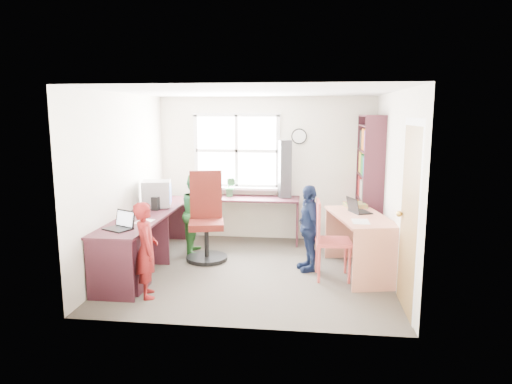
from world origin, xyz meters
The scene contains 19 objects.
room centered at (0.01, 0.10, 1.22)m, with size 3.64×3.44×2.44m.
l_desk centered at (-1.31, -0.28, 0.46)m, with size 2.38×2.95×0.75m.
right_desk centered at (1.41, 0.08, 0.57)m, with size 0.91×1.47×0.79m.
bookshelf centered at (1.65, 1.19, 1.00)m, with size 0.30×1.02×2.10m.
swivel_chair centered at (-0.76, 0.46, 0.55)m, with size 0.71×0.71×1.29m.
wooden_chair centered at (0.98, -0.16, 0.56)m, with size 0.47×0.47×1.03m.
crt_monitor centered at (-1.51, 0.48, 0.95)m, with size 0.48×0.45×0.40m.
laptop_left centered at (-1.52, -0.81, 0.80)m, with size 0.40×0.38×0.22m.
laptop_right centered at (1.39, 0.26, 0.84)m, with size 0.35×0.38×0.21m.
speaker_a centered at (-1.46, 0.28, 0.85)m, with size 0.11×0.11×0.19m.
speaker_b centered at (-1.46, 0.80, 0.84)m, with size 0.09×0.09×0.18m.
cd_tower centered at (0.33, 1.50, 1.22)m, with size 0.23×0.22×0.95m.
game_box centered at (1.39, 0.65, 0.82)m, with size 0.34×0.34×0.06m.
paper_a centered at (-1.37, -0.43, 0.75)m, with size 0.22×0.29×0.00m.
paper_b centered at (1.38, -0.27, 0.79)m, with size 0.21×0.30×0.00m.
potted_plant centered at (-0.57, 1.46, 0.91)m, with size 0.18×0.14×0.33m, color #2F773E.
person_red centered at (-1.13, -1.02, 0.56)m, with size 0.41×0.27×1.13m, color maroon.
person_green centered at (-0.97, 0.75, 0.61)m, with size 0.60×0.46×1.23m, color #30752E.
person_navy centered at (0.74, 0.13, 0.59)m, with size 0.69×0.29×1.18m, color #152143.
Camera 1 is at (0.73, -5.93, 2.13)m, focal length 32.00 mm.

